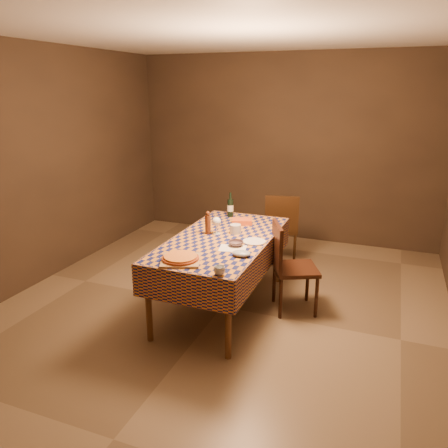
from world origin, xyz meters
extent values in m
plane|color=brown|center=(0.00, 0.00, 0.00)|extent=(5.00, 5.00, 0.00)
plane|color=white|center=(0.00, 0.00, 2.70)|extent=(5.00, 5.00, 0.00)
cube|color=#34271D|center=(0.00, 2.50, 1.35)|extent=(4.50, 0.10, 2.70)
cube|color=#34271D|center=(0.00, -2.50, 1.35)|extent=(4.50, 0.10, 2.70)
cube|color=#34271D|center=(-2.25, 0.00, 1.35)|extent=(0.10, 5.00, 2.70)
cylinder|color=brown|center=(-0.38, -0.83, 0.38)|extent=(0.06, 0.06, 0.75)
cylinder|color=brown|center=(0.38, -0.83, 0.38)|extent=(0.06, 0.06, 0.75)
cylinder|color=brown|center=(-0.38, 0.83, 0.38)|extent=(0.06, 0.06, 0.75)
cylinder|color=brown|center=(0.38, 0.83, 0.38)|extent=(0.06, 0.06, 0.75)
cube|color=brown|center=(0.00, 0.00, 0.74)|extent=(0.90, 1.80, 0.03)
cube|color=brown|center=(0.00, 0.00, 0.76)|extent=(0.92, 1.82, 0.02)
cube|color=brown|center=(0.00, -0.92, 0.62)|extent=(0.94, 0.01, 0.30)
cube|color=brown|center=(0.00, 0.92, 0.62)|extent=(0.94, 0.01, 0.30)
cube|color=brown|center=(-0.47, 0.00, 0.62)|extent=(0.01, 1.84, 0.30)
cube|color=brown|center=(0.47, 0.00, 0.62)|extent=(0.01, 1.84, 0.30)
cube|color=#AC8150|center=(-0.11, -0.71, 0.78)|extent=(0.42, 0.42, 0.02)
cylinder|color=#903918|center=(-0.11, -0.71, 0.80)|extent=(0.33, 0.33, 0.02)
cylinder|color=orange|center=(-0.11, -0.71, 0.82)|extent=(0.29, 0.29, 0.01)
cylinder|color=#4E2412|center=(-0.18, 0.06, 0.87)|extent=(0.07, 0.07, 0.20)
sphere|color=#4E2412|center=(-0.18, 0.06, 0.99)|extent=(0.04, 0.04, 0.04)
imported|color=#5A444C|center=(0.21, -0.17, 0.79)|extent=(0.17, 0.17, 0.04)
cylinder|color=white|center=(-0.10, 0.09, 0.77)|extent=(0.08, 0.08, 0.01)
cylinder|color=white|center=(-0.10, 0.09, 0.82)|extent=(0.01, 0.01, 0.08)
sphere|color=white|center=(-0.10, 0.09, 0.90)|extent=(0.09, 0.09, 0.09)
ellipsoid|color=#430816|center=(-0.10, 0.09, 0.89)|extent=(0.06, 0.06, 0.04)
cylinder|color=black|center=(-0.19, 0.74, 0.87)|extent=(0.09, 0.09, 0.20)
cylinder|color=black|center=(-0.19, 0.74, 1.01)|extent=(0.03, 0.03, 0.08)
cylinder|color=beige|center=(-0.19, 0.74, 0.87)|extent=(0.10, 0.10, 0.07)
cylinder|color=silver|center=(0.08, 0.18, 0.82)|extent=(0.14, 0.14, 0.09)
cube|color=#D2501B|center=(0.03, 0.52, 0.80)|extent=(0.26, 0.22, 0.05)
cylinder|color=white|center=(0.34, -0.01, 0.78)|extent=(0.28, 0.28, 0.01)
imported|color=silver|center=(0.31, -0.85, 0.81)|extent=(0.12, 0.12, 0.07)
cube|color=white|center=(0.20, -0.25, 0.77)|extent=(0.28, 0.24, 0.00)
ellipsoid|color=#90A1B9|center=(0.34, -0.40, 0.79)|extent=(0.20, 0.18, 0.05)
cube|color=black|center=(0.25, 1.49, 0.45)|extent=(0.50, 0.50, 0.04)
cube|color=black|center=(0.29, 1.30, 0.70)|extent=(0.42, 0.12, 0.46)
cylinder|color=black|center=(0.39, 1.71, 0.21)|extent=(0.04, 0.04, 0.43)
cylinder|color=black|center=(0.04, 1.63, 0.21)|extent=(0.04, 0.04, 0.43)
cylinder|color=black|center=(0.46, 1.35, 0.21)|extent=(0.04, 0.04, 0.43)
cylinder|color=black|center=(0.11, 1.28, 0.21)|extent=(0.04, 0.04, 0.43)
cube|color=black|center=(0.71, 0.23, 0.45)|extent=(0.56, 0.56, 0.04)
cube|color=black|center=(0.53, 0.14, 0.70)|extent=(0.21, 0.40, 0.46)
cylinder|color=black|center=(0.95, 0.14, 0.21)|extent=(0.04, 0.04, 0.43)
cylinder|color=black|center=(0.80, 0.47, 0.21)|extent=(0.04, 0.04, 0.43)
cylinder|color=black|center=(0.62, -0.01, 0.21)|extent=(0.04, 0.04, 0.43)
cylinder|color=black|center=(0.47, 0.32, 0.21)|extent=(0.04, 0.04, 0.43)
camera|label=1|loc=(1.51, -3.84, 2.21)|focal=35.00mm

